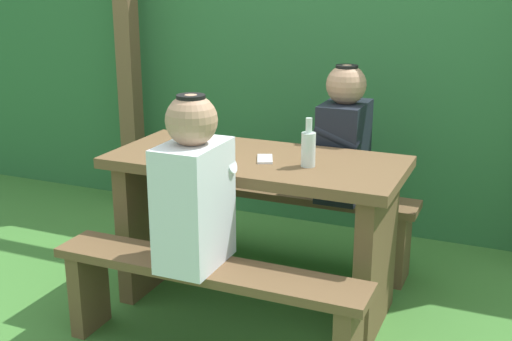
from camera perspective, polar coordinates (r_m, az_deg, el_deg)
The scene contains 11 objects.
ground_plane at distance 3.40m, azimuth 0.00°, elevation -11.43°, with size 12.00×12.00×0.00m, color #3F7831.
hedge_backdrop at distance 4.62m, azimuth 8.26°, elevation 8.55°, with size 6.40×0.98×1.90m, color #2E6837.
pergola_post_left at distance 4.56m, azimuth -11.06°, elevation 9.15°, with size 0.12×0.12×2.04m, color brown.
picnic_table at distance 3.18m, azimuth 0.00°, elevation -3.15°, with size 1.40×0.64×0.77m.
bench_near at distance 2.83m, azimuth -4.28°, elevation -10.47°, with size 1.40×0.24×0.44m.
bench_far at distance 3.72m, azimuth 3.21°, elevation -3.54°, with size 1.40×0.24×0.44m.
person_white_shirt at distance 2.67m, azimuth -5.44°, elevation -1.53°, with size 0.25×0.35×0.72m.
person_black_coat at distance 3.50m, azimuth 7.67°, elevation 2.83°, with size 0.25×0.35×0.72m.
drinking_glass at distance 3.09m, azimuth -2.58°, elevation 1.92°, with size 0.07×0.07×0.09m, color silver.
bottle_left at distance 2.95m, azimuth 4.59°, elevation 2.00°, with size 0.07×0.07×0.22m.
cell_phone at distance 3.06m, azimuth 0.79°, elevation 1.02°, with size 0.07×0.14×0.01m, color silver.
Camera 1 is at (1.17, -2.75, 1.62)m, focal length 45.87 mm.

